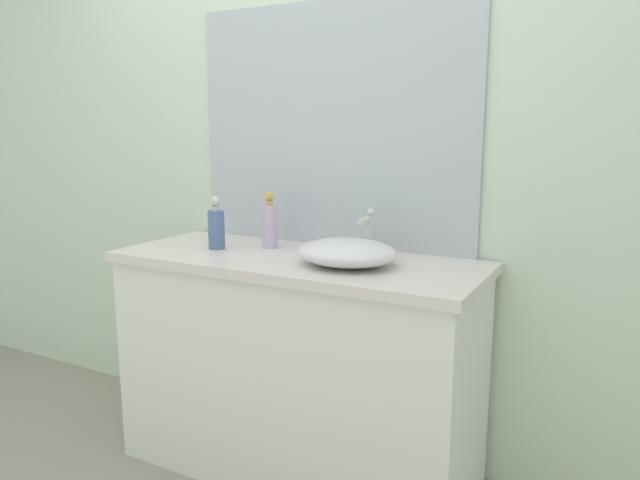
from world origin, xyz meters
TOP-DOWN VIEW (x-y plane):
  - bathroom_wall_rear at (0.00, 0.73)m, footprint 6.00×0.06m
  - vanity_counter at (0.10, 0.40)m, footprint 1.44×0.57m
  - wall_mirror_panel at (0.10, 0.69)m, footprint 1.25×0.01m
  - sink_basin at (0.33, 0.37)m, footprint 0.37×0.32m
  - faucet at (0.33, 0.55)m, footprint 0.03×0.11m
  - soap_dispenser at (-0.27, 0.39)m, footprint 0.07×0.07m
  - lotion_bottle at (-0.09, 0.51)m, footprint 0.07×0.07m

SIDE VIEW (x-z plane):
  - vanity_counter at x=0.10m, z-range 0.00..0.89m
  - sink_basin at x=0.33m, z-range 0.89..0.98m
  - soap_dispenser at x=-0.27m, z-range 0.87..1.09m
  - lotion_bottle at x=-0.09m, z-range 0.87..1.11m
  - faucet at x=0.33m, z-range 0.90..1.08m
  - bathroom_wall_rear at x=0.00m, z-range 0.00..2.60m
  - wall_mirror_panel at x=0.10m, z-range 0.89..1.88m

